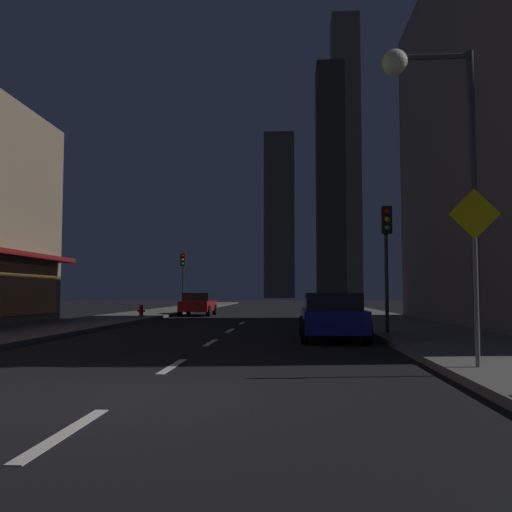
{
  "coord_description": "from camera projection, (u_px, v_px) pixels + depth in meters",
  "views": [
    {
      "loc": [
        2.32,
        -7.69,
        1.45
      ],
      "look_at": [
        0.0,
        29.54,
        3.93
      ],
      "focal_mm": 38.94,
      "sensor_mm": 36.0,
      "label": 1
    }
  ],
  "objects": [
    {
      "name": "skyscraper_distant_slender",
      "position": [
        420.0,
        171.0,
        164.42
      ],
      "size": [
        8.37,
        8.87,
        75.24
      ],
      "primitive_type": "cube",
      "color": "#474335",
      "rests_on": "ground"
    },
    {
      "name": "lane_marking_center",
      "position": [
        211.0,
        343.0,
        16.08
      ],
      "size": [
        0.16,
        23.0,
        0.01
      ],
      "color": "silver",
      "rests_on": "ground"
    },
    {
      "name": "ground_plane",
      "position": [
        258.0,
        314.0,
        39.57
      ],
      "size": [
        78.0,
        136.0,
        0.1
      ],
      "primitive_type": "cube",
      "color": "black"
    },
    {
      "name": "traffic_light_far_left",
      "position": [
        183.0,
        269.0,
        40.34
      ],
      "size": [
        0.32,
        0.48,
        4.2
      ],
      "color": "#2D2D2D",
      "rests_on": "sidewalk_left"
    },
    {
      "name": "street_lamp_right",
      "position": [
        432.0,
        124.0,
        11.9
      ],
      "size": [
        1.96,
        0.56,
        6.58
      ],
      "color": "#38383D",
      "rests_on": "sidewalk_right"
    },
    {
      "name": "pedestrian_crossing_sign",
      "position": [
        476.0,
        261.0,
        9.82
      ],
      "size": [
        0.91,
        0.08,
        3.15
      ],
      "color": "slate",
      "rests_on": "sidewalk_right"
    },
    {
      "name": "sidewalk_right",
      "position": [
        357.0,
        312.0,
        39.15
      ],
      "size": [
        4.0,
        76.0,
        0.15
      ],
      "primitive_type": "cube",
      "color": "#605E59",
      "rests_on": "ground"
    },
    {
      "name": "car_parked_far",
      "position": [
        198.0,
        304.0,
        35.44
      ],
      "size": [
        1.98,
        4.24,
        1.45
      ],
      "color": "#B21919",
      "rests_on": "ground"
    },
    {
      "name": "skyscraper_distant_short",
      "position": [
        346.0,
        156.0,
        145.7
      ],
      "size": [
        7.21,
        8.03,
        74.74
      ],
      "primitive_type": "cube",
      "color": "#5F5B47",
      "rests_on": "ground"
    },
    {
      "name": "traffic_light_near_right",
      "position": [
        387.0,
        240.0,
        18.31
      ],
      "size": [
        0.32,
        0.48,
        4.2
      ],
      "color": "#2D2D2D",
      "rests_on": "sidewalk_right"
    },
    {
      "name": "car_parked_near",
      "position": [
        332.0,
        316.0,
        17.03
      ],
      "size": [
        1.98,
        4.24,
        1.45
      ],
      "color": "navy",
      "rests_on": "ground"
    },
    {
      "name": "fire_hydrant_far_left",
      "position": [
        141.0,
        311.0,
        30.52
      ],
      "size": [
        0.42,
        0.3,
        0.65
      ],
      "color": "red",
      "rests_on": "sidewalk_left"
    },
    {
      "name": "skyscraper_distant_tall",
      "position": [
        279.0,
        215.0,
        152.07
      ],
      "size": [
        8.27,
        5.79,
        45.35
      ],
      "primitive_type": "cube",
      "color": "brown",
      "rests_on": "ground"
    },
    {
      "name": "skyscraper_distant_mid",
      "position": [
        330.0,
        182.0,
        120.46
      ],
      "size": [
        5.93,
        8.54,
        51.09
      ],
      "primitive_type": "cube",
      "color": "#312F25",
      "rests_on": "ground"
    },
    {
      "name": "sidewalk_left",
      "position": [
        161.0,
        312.0,
        40.02
      ],
      "size": [
        4.0,
        76.0,
        0.15
      ],
      "primitive_type": "cube",
      "color": "#605E59",
      "rests_on": "ground"
    }
  ]
}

